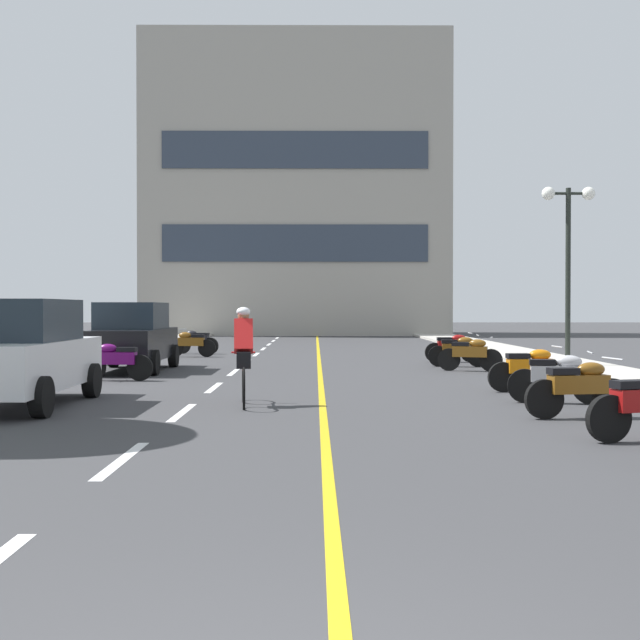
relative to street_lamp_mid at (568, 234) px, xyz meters
name	(u,v)px	position (x,y,z in m)	size (l,w,h in m)	color
ground_plane	(311,364)	(-7.06, 1.91, -3.71)	(140.00, 140.00, 0.00)	#38383A
curb_left	(96,356)	(-14.26, 4.91, -3.65)	(2.40, 72.00, 0.12)	#B7B2A8
curb_right	(526,356)	(0.14, 4.91, -3.65)	(2.40, 72.00, 0.12)	#B7B2A8
lane_dash_1	(122,460)	(-9.06, -13.09, -3.70)	(0.14, 2.20, 0.01)	silver
lane_dash_2	(182,412)	(-9.06, -9.09, -3.70)	(0.14, 2.20, 0.01)	silver
lane_dash_3	(214,388)	(-9.06, -5.09, -3.70)	(0.14, 2.20, 0.01)	silver
lane_dash_4	(233,372)	(-9.06, -1.09, -3.70)	(0.14, 2.20, 0.01)	silver
lane_dash_5	(247,362)	(-9.06, 2.91, -3.70)	(0.14, 2.20, 0.01)	silver
lane_dash_6	(256,354)	(-9.06, 6.91, -3.70)	(0.14, 2.20, 0.01)	silver
lane_dash_7	(263,349)	(-9.06, 10.91, -3.70)	(0.14, 2.20, 0.01)	silver
lane_dash_8	(269,344)	(-9.06, 14.91, -3.70)	(0.14, 2.20, 0.01)	silver
lane_dash_9	(273,341)	(-9.06, 18.91, -3.70)	(0.14, 2.20, 0.01)	silver
lane_dash_10	(277,338)	(-9.06, 22.91, -3.70)	(0.14, 2.20, 0.01)	silver
lane_dash_11	(280,335)	(-9.06, 26.91, -3.70)	(0.14, 2.20, 0.01)	silver
centre_line_yellow	(319,358)	(-6.81, 4.91, -3.70)	(0.12, 66.00, 0.01)	gold
office_building	(297,191)	(-8.11, 29.88, 5.54)	(18.87, 8.08, 18.50)	#9E998E
street_lamp_mid	(568,234)	(0.00, 0.00, 0.00)	(1.46, 0.36, 4.87)	black
parked_car_near	(19,353)	(-11.95, -8.33, -2.79)	(1.94, 4.21, 1.82)	black
parked_car_mid	(132,337)	(-11.79, -0.61, -2.79)	(1.92, 4.20, 1.82)	black
motorcycle_3	(579,387)	(-2.93, -9.81, -3.23)	(1.70, 0.60, 0.92)	black
motorcycle_4	(558,377)	(-2.69, -7.94, -3.23)	(1.69, 0.62, 0.92)	black
motorcycle_5	(531,368)	(-2.63, -5.99, -3.23)	(1.70, 0.60, 0.92)	black
motorcycle_6	(116,360)	(-11.52, -3.48, -3.23)	(1.70, 0.60, 0.92)	black
motorcycle_7	(470,353)	(-2.82, -0.77, -3.23)	(1.65, 0.75, 0.92)	black
motorcycle_8	(459,350)	(-2.85, 0.84, -3.23)	(1.70, 0.60, 0.92)	black
motorcycle_9	(453,347)	(-2.67, 2.79, -3.23)	(1.70, 0.60, 0.92)	black
motorcycle_10	(191,343)	(-11.20, 5.51, -3.23)	(1.70, 0.60, 0.92)	black
motorcycle_11	(196,341)	(-11.28, 7.36, -3.23)	(1.66, 0.72, 0.92)	black
cyclist_rider	(244,354)	(-8.16, -8.17, -2.82)	(0.43, 1.77, 1.71)	black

